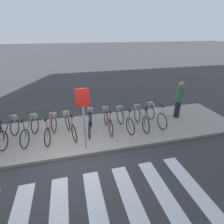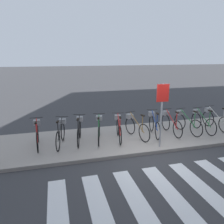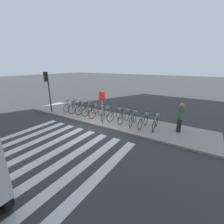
# 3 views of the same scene
# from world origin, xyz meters

# --- Properties ---
(ground_plane) EXTENTS (120.00, 120.00, 0.00)m
(ground_plane) POSITION_xyz_m (0.00, 0.00, 0.00)
(ground_plane) COLOR #38383A
(sidewalk) EXTENTS (14.58, 3.00, 0.12)m
(sidewalk) POSITION_xyz_m (0.00, 1.50, 0.06)
(sidewalk) COLOR #9E9389
(sidewalk) RESTS_ON ground_plane
(parked_bicycle_2) EXTENTS (0.48, 1.65, 1.03)m
(parked_bicycle_2) POSITION_xyz_m (-2.25, 1.53, 0.57)
(parked_bicycle_2) COLOR black
(parked_bicycle_2) RESTS_ON sidewalk
(parked_bicycle_3) EXTENTS (0.54, 1.64, 1.03)m
(parked_bicycle_3) POSITION_xyz_m (-1.50, 1.48, 0.57)
(parked_bicycle_3) COLOR black
(parked_bicycle_3) RESTS_ON sidewalk
(parked_bicycle_4) EXTENTS (0.49, 1.65, 1.03)m
(parked_bicycle_4) POSITION_xyz_m (-0.74, 1.38, 0.57)
(parked_bicycle_4) COLOR black
(parked_bicycle_4) RESTS_ON sidewalk
(parked_bicycle_5) EXTENTS (0.55, 1.63, 1.03)m
(parked_bicycle_5) POSITION_xyz_m (-0.04, 1.41, 0.57)
(parked_bicycle_5) COLOR black
(parked_bicycle_5) RESTS_ON sidewalk
(parked_bicycle_6) EXTENTS (0.50, 1.65, 1.03)m
(parked_bicycle_6) POSITION_xyz_m (0.80, 1.51, 0.57)
(parked_bicycle_6) COLOR black
(parked_bicycle_6) RESTS_ON sidewalk
(parked_bicycle_7) EXTENTS (0.46, 1.67, 1.03)m
(parked_bicycle_7) POSITION_xyz_m (1.53, 1.47, 0.57)
(parked_bicycle_7) COLOR black
(parked_bicycle_7) RESTS_ON sidewalk
(parked_bicycle_8) EXTENTS (0.46, 1.66, 1.03)m
(parked_bicycle_8) POSITION_xyz_m (2.23, 1.39, 0.57)
(parked_bicycle_8) COLOR black
(parked_bicycle_8) RESTS_ON sidewalk
(parked_bicycle_9) EXTENTS (0.46, 1.67, 1.03)m
(parked_bicycle_9) POSITION_xyz_m (2.97, 1.36, 0.57)
(parked_bicycle_9) COLOR black
(parked_bicycle_9) RESTS_ON sidewalk
(parked_bicycle_10) EXTENTS (0.46, 1.67, 1.03)m
(parked_bicycle_10) POSITION_xyz_m (3.71, 1.48, 0.57)
(parked_bicycle_10) COLOR black
(parked_bicycle_10) RESTS_ON sidewalk
(pedestrian) EXTENTS (0.34, 0.34, 1.77)m
(pedestrian) POSITION_xyz_m (5.03, 1.76, 1.06)
(pedestrian) COLOR #23232D
(pedestrian) RESTS_ON sidewalk
(sign_post) EXTENTS (0.44, 0.07, 2.25)m
(sign_post) POSITION_xyz_m (0.46, 0.29, 1.65)
(sign_post) COLOR #99999E
(sign_post) RESTS_ON sidewalk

